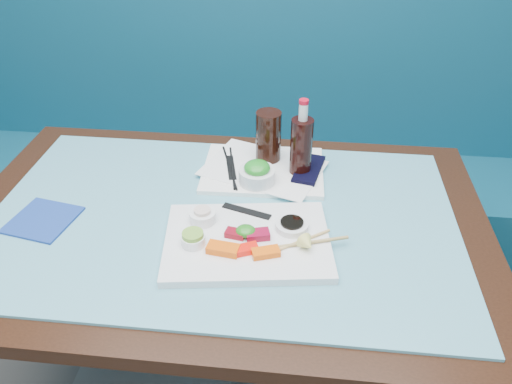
# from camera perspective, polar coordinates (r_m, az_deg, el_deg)

# --- Properties ---
(booth_bench) EXTENTS (3.00, 0.56, 1.17)m
(booth_bench) POSITION_cam_1_polar(r_m,az_deg,el_deg) (2.22, 0.02, 2.62)
(booth_bench) COLOR navy
(booth_bench) RESTS_ON ground
(dining_table) EXTENTS (1.40, 0.90, 0.75)m
(dining_table) POSITION_cam_1_polar(r_m,az_deg,el_deg) (1.37, -3.80, -5.82)
(dining_table) COLOR black
(dining_table) RESTS_ON ground
(glass_top) EXTENTS (1.22, 0.76, 0.01)m
(glass_top) POSITION_cam_1_polar(r_m,az_deg,el_deg) (1.32, -3.94, -2.95)
(glass_top) COLOR #589FB1
(glass_top) RESTS_ON dining_table
(sashimi_plate) EXTENTS (0.43, 0.34, 0.02)m
(sashimi_plate) POSITION_cam_1_polar(r_m,az_deg,el_deg) (1.22, -1.00, -5.67)
(sashimi_plate) COLOR white
(sashimi_plate) RESTS_ON glass_top
(salmon_left) EXTENTS (0.08, 0.05, 0.02)m
(salmon_left) POSITION_cam_1_polar(r_m,az_deg,el_deg) (1.17, -3.78, -6.51)
(salmon_left) COLOR #F15809
(salmon_left) RESTS_ON sashimi_plate
(salmon_mid) EXTENTS (0.07, 0.05, 0.02)m
(salmon_mid) POSITION_cam_1_polar(r_m,az_deg,el_deg) (1.17, -1.31, -6.59)
(salmon_mid) COLOR #FF180A
(salmon_mid) RESTS_ON sashimi_plate
(salmon_right) EXTENTS (0.07, 0.05, 0.02)m
(salmon_right) POSITION_cam_1_polar(r_m,az_deg,el_deg) (1.16, 1.12, -6.93)
(salmon_right) COLOR #F55B09
(salmon_right) RESTS_ON sashimi_plate
(tuna_left) EXTENTS (0.05, 0.04, 0.02)m
(tuna_left) POSITION_cam_1_polar(r_m,az_deg,el_deg) (1.21, -2.38, -4.77)
(tuna_left) COLOR maroon
(tuna_left) RESTS_ON sashimi_plate
(tuna_right) EXTENTS (0.06, 0.05, 0.02)m
(tuna_right) POSITION_cam_1_polar(r_m,az_deg,el_deg) (1.21, 0.20, -4.91)
(tuna_right) COLOR maroon
(tuna_right) RESTS_ON sashimi_plate
(seaweed_garnish) EXTENTS (0.06, 0.06, 0.03)m
(seaweed_garnish) POSITION_cam_1_polar(r_m,az_deg,el_deg) (1.21, -1.18, -4.50)
(seaweed_garnish) COLOR #23771B
(seaweed_garnish) RESTS_ON sashimi_plate
(ramekin_wasabi) EXTENTS (0.07, 0.07, 0.02)m
(ramekin_wasabi) POSITION_cam_1_polar(r_m,az_deg,el_deg) (1.20, -7.19, -5.48)
(ramekin_wasabi) COLOR white
(ramekin_wasabi) RESTS_ON sashimi_plate
(wasabi_fill) EXTENTS (0.06, 0.06, 0.01)m
(wasabi_fill) POSITION_cam_1_polar(r_m,az_deg,el_deg) (1.19, -7.25, -4.84)
(wasabi_fill) COLOR #72A836
(wasabi_fill) RESTS_ON ramekin_wasabi
(ramekin_ginger) EXTENTS (0.08, 0.08, 0.03)m
(ramekin_ginger) POSITION_cam_1_polar(r_m,az_deg,el_deg) (1.26, -6.11, -2.81)
(ramekin_ginger) COLOR white
(ramekin_ginger) RESTS_ON sashimi_plate
(ginger_fill) EXTENTS (0.05, 0.05, 0.01)m
(ginger_fill) POSITION_cam_1_polar(r_m,az_deg,el_deg) (1.25, -6.16, -2.15)
(ginger_fill) COLOR beige
(ginger_fill) RESTS_ON ramekin_ginger
(soy_dish) EXTENTS (0.10, 0.10, 0.02)m
(soy_dish) POSITION_cam_1_polar(r_m,az_deg,el_deg) (1.24, 4.11, -3.85)
(soy_dish) COLOR white
(soy_dish) RESTS_ON sashimi_plate
(soy_fill) EXTENTS (0.06, 0.06, 0.01)m
(soy_fill) POSITION_cam_1_polar(r_m,az_deg,el_deg) (1.23, 4.13, -3.46)
(soy_fill) COLOR black
(soy_fill) RESTS_ON soy_dish
(lemon_wedge) EXTENTS (0.05, 0.05, 0.04)m
(lemon_wedge) POSITION_cam_1_polar(r_m,az_deg,el_deg) (1.17, 5.90, -5.95)
(lemon_wedge) COLOR #E6DF6D
(lemon_wedge) RESTS_ON sashimi_plate
(chopstick_sleeve) EXTENTS (0.13, 0.06, 0.00)m
(chopstick_sleeve) POSITION_cam_1_polar(r_m,az_deg,el_deg) (1.29, -1.09, -2.20)
(chopstick_sleeve) COLOR black
(chopstick_sleeve) RESTS_ON sashimi_plate
(wooden_chopstick_a) EXTENTS (0.18, 0.13, 0.01)m
(wooden_chopstick_a) POSITION_cam_1_polar(r_m,az_deg,el_deg) (1.19, 4.19, -5.99)
(wooden_chopstick_a) COLOR tan
(wooden_chopstick_a) RESTS_ON sashimi_plate
(wooden_chopstick_b) EXTENTS (0.25, 0.09, 0.01)m
(wooden_chopstick_b) POSITION_cam_1_polar(r_m,az_deg,el_deg) (1.19, 4.67, -5.99)
(wooden_chopstick_b) COLOR #A2864C
(wooden_chopstick_b) RESTS_ON sashimi_plate
(serving_tray) EXTENTS (0.36, 0.28, 0.01)m
(serving_tray) POSITION_cam_1_polar(r_m,az_deg,el_deg) (1.49, 0.81, 2.53)
(serving_tray) COLOR white
(serving_tray) RESTS_ON glass_top
(paper_placemat) EXTENTS (0.39, 0.33, 0.00)m
(paper_placemat) POSITION_cam_1_polar(r_m,az_deg,el_deg) (1.48, 0.82, 2.78)
(paper_placemat) COLOR white
(paper_placemat) RESTS_ON serving_tray
(seaweed_bowl) EXTENTS (0.11, 0.11, 0.04)m
(seaweed_bowl) POSITION_cam_1_polar(r_m,az_deg,el_deg) (1.41, 0.12, 1.86)
(seaweed_bowl) COLOR silver
(seaweed_bowl) RESTS_ON serving_tray
(seaweed_salad) EXTENTS (0.09, 0.09, 0.04)m
(seaweed_salad) POSITION_cam_1_polar(r_m,az_deg,el_deg) (1.39, 0.12, 2.80)
(seaweed_salad) COLOR #1E8320
(seaweed_salad) RESTS_ON seaweed_bowl
(cola_glass) EXTENTS (0.09, 0.09, 0.16)m
(cola_glass) POSITION_cam_1_polar(r_m,az_deg,el_deg) (1.49, 1.43, 6.37)
(cola_glass) COLOR black
(cola_glass) RESTS_ON serving_tray
(navy_pouch) EXTENTS (0.10, 0.17, 0.01)m
(navy_pouch) POSITION_cam_1_polar(r_m,az_deg,el_deg) (1.48, 6.05, 2.63)
(navy_pouch) COLOR black
(navy_pouch) RESTS_ON serving_tray
(fork) EXTENTS (0.03, 0.09, 0.01)m
(fork) POSITION_cam_1_polar(r_m,az_deg,el_deg) (1.57, 5.91, 4.67)
(fork) COLOR silver
(fork) RESTS_ON serving_tray
(black_chopstick_a) EXTENTS (0.08, 0.23, 0.01)m
(black_chopstick_a) POSITION_cam_1_polar(r_m,az_deg,el_deg) (1.48, -3.03, 2.86)
(black_chopstick_a) COLOR black
(black_chopstick_a) RESTS_ON serving_tray
(black_chopstick_b) EXTENTS (0.05, 0.23, 0.01)m
(black_chopstick_b) POSITION_cam_1_polar(r_m,az_deg,el_deg) (1.48, -2.73, 2.84)
(black_chopstick_b) COLOR black
(black_chopstick_b) RESTS_ON serving_tray
(tray_sleeve) EXTENTS (0.05, 0.14, 0.00)m
(tray_sleeve) POSITION_cam_1_polar(r_m,az_deg,el_deg) (1.48, -2.88, 2.81)
(tray_sleeve) COLOR black
(tray_sleeve) RESTS_ON serving_tray
(cola_bottle_body) EXTENTS (0.08, 0.08, 0.18)m
(cola_bottle_body) POSITION_cam_1_polar(r_m,az_deg,el_deg) (1.43, 5.18, 4.96)
(cola_bottle_body) COLOR black
(cola_bottle_body) RESTS_ON glass_top
(cola_bottle_neck) EXTENTS (0.03, 0.03, 0.05)m
(cola_bottle_neck) POSITION_cam_1_polar(r_m,az_deg,el_deg) (1.38, 5.43, 9.11)
(cola_bottle_neck) COLOR silver
(cola_bottle_neck) RESTS_ON cola_bottle_body
(cola_bottle_cap) EXTENTS (0.03, 0.03, 0.01)m
(cola_bottle_cap) POSITION_cam_1_polar(r_m,az_deg,el_deg) (1.36, 5.50, 10.24)
(cola_bottle_cap) COLOR red
(cola_bottle_cap) RESTS_ON cola_bottle_neck
(blue_napkin) EXTENTS (0.18, 0.18, 0.01)m
(blue_napkin) POSITION_cam_1_polar(r_m,az_deg,el_deg) (1.41, -23.18, -2.94)
(blue_napkin) COLOR navy
(blue_napkin) RESTS_ON glass_top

